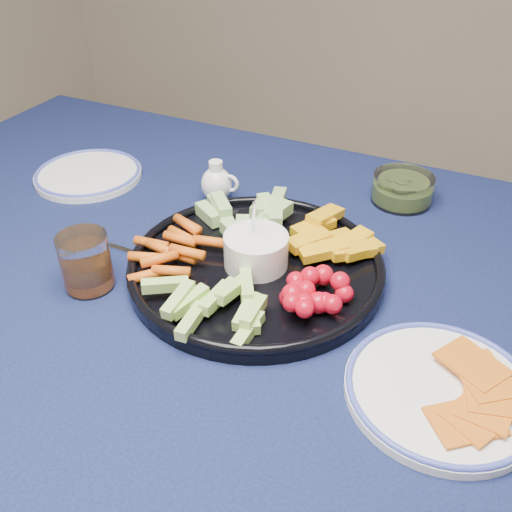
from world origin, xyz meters
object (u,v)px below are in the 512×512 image
at_px(cheese_plate, 441,388).
at_px(side_plate_extra, 88,174).
at_px(crudite_platter, 255,261).
at_px(dining_table, 246,329).
at_px(pickle_bowl, 402,190).
at_px(juice_tumbler, 86,265).
at_px(creamer_pitcher, 217,184).

xyz_separation_m(cheese_plate, side_plate_extra, (-0.76, 0.27, -0.00)).
distance_m(crudite_platter, cheese_plate, 0.34).
bearing_deg(cheese_plate, dining_table, 164.13).
xyz_separation_m(pickle_bowl, cheese_plate, (0.16, -0.45, -0.01)).
height_order(crudite_platter, side_plate_extra, crudite_platter).
distance_m(dining_table, pickle_bowl, 0.41).
distance_m(crudite_platter, pickle_bowl, 0.36).
bearing_deg(cheese_plate, side_plate_extra, 160.47).
relative_size(crudite_platter, juice_tumbler, 4.49).
distance_m(dining_table, cheese_plate, 0.34).
relative_size(dining_table, creamer_pitcher, 20.62).
distance_m(creamer_pitcher, side_plate_extra, 0.28).
height_order(pickle_bowl, side_plate_extra, pickle_bowl).
bearing_deg(dining_table, creamer_pitcher, 127.69).
height_order(dining_table, creamer_pitcher, creamer_pitcher).
height_order(creamer_pitcher, cheese_plate, creamer_pitcher).
relative_size(crudite_platter, creamer_pitcher, 4.95).
bearing_deg(cheese_plate, pickle_bowl, 109.59).
distance_m(creamer_pitcher, cheese_plate, 0.56).
xyz_separation_m(cheese_plate, juice_tumbler, (-0.53, -0.01, 0.03)).
distance_m(crudite_platter, creamer_pitcher, 0.24).
height_order(creamer_pitcher, juice_tumbler, juice_tumbler).
xyz_separation_m(dining_table, crudite_platter, (-0.00, 0.04, 0.11)).
distance_m(pickle_bowl, side_plate_extra, 0.62).
relative_size(dining_table, side_plate_extra, 7.81).
height_order(creamer_pitcher, pickle_bowl, creamer_pitcher).
bearing_deg(pickle_bowl, dining_table, -112.56).
bearing_deg(juice_tumbler, pickle_bowl, 51.62).
distance_m(creamer_pitcher, juice_tumbler, 0.32).
bearing_deg(pickle_bowl, cheese_plate, -70.41).
height_order(cheese_plate, juice_tumbler, juice_tumbler).
bearing_deg(side_plate_extra, creamer_pitcher, 6.98).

